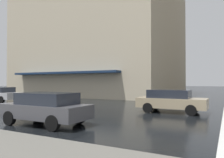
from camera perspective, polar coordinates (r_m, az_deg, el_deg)
The scene contains 4 objects.
haussmann_block_mid at distance 36.11m, azimuth -1.66°, elevation 11.92°, with size 21.13×21.59×20.18m.
car_champagne at distance 14.03m, azimuth 15.13°, elevation -5.40°, with size 1.85×4.10×1.41m.
car_silver at distance 23.78m, azimuth -27.01°, elevation -3.48°, with size 1.85×4.10×1.41m.
car_dark_grey at distance 10.14m, azimuth -16.99°, elevation -7.13°, with size 1.85×4.10×1.41m.
Camera 1 is at (-8.13, 2.94, 1.86)m, focal length 34.99 mm.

